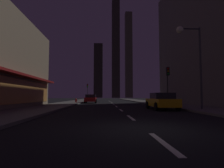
% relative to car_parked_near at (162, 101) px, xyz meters
% --- Properties ---
extents(ground_plane, '(78.00, 136.00, 0.10)m').
position_rel_car_parked_near_xyz_m(ground_plane, '(-3.60, 23.11, -0.79)').
color(ground_plane, black).
extents(sidewalk_right, '(4.00, 76.00, 0.15)m').
position_rel_car_parked_near_xyz_m(sidewalk_right, '(3.40, 23.11, -0.67)').
color(sidewalk_right, '#605E59').
rests_on(sidewalk_right, ground).
extents(sidewalk_left, '(4.00, 76.00, 0.15)m').
position_rel_car_parked_near_xyz_m(sidewalk_left, '(-10.60, 23.11, -0.67)').
color(sidewalk_left, '#605E59').
rests_on(sidewalk_left, ground).
extents(lane_marking_center, '(0.16, 43.80, 0.01)m').
position_rel_car_parked_near_xyz_m(lane_marking_center, '(-3.60, 9.91, -0.73)').
color(lane_marking_center, silver).
rests_on(lane_marking_center, ground).
extents(building_apartment_right, '(11.00, 20.00, 18.94)m').
position_rel_car_parked_near_xyz_m(building_apartment_right, '(10.90, 7.11, 8.73)').
color(building_apartment_right, slate).
rests_on(building_apartment_right, ground).
extents(skyscraper_distant_tall, '(6.93, 7.15, 42.97)m').
position_rel_car_parked_near_xyz_m(skyscraper_distant_tall, '(-8.99, 126.75, 20.74)').
color(skyscraper_distant_tall, '#2F2C23').
rests_on(skyscraper_distant_tall, ground).
extents(skyscraper_distant_mid, '(5.54, 5.58, 71.48)m').
position_rel_car_parked_near_xyz_m(skyscraper_distant_mid, '(4.00, 112.14, 35.00)').
color(skyscraper_distant_mid, '#333126').
rests_on(skyscraper_distant_mid, ground).
extents(skyscraper_distant_short, '(5.53, 6.23, 70.14)m').
position_rel_car_parked_near_xyz_m(skyscraper_distant_short, '(15.69, 127.85, 34.33)').
color(skyscraper_distant_short, '#4F4B3B').
rests_on(skyscraper_distant_short, ground).
extents(car_parked_near, '(1.98, 4.24, 1.45)m').
position_rel_car_parked_near_xyz_m(car_parked_near, '(0.00, 0.00, 0.00)').
color(car_parked_near, gold).
rests_on(car_parked_near, ground).
extents(car_parked_far, '(1.98, 4.24, 1.45)m').
position_rel_car_parked_near_xyz_m(car_parked_far, '(-7.20, 15.28, 0.00)').
color(car_parked_far, '#B21919').
rests_on(car_parked_far, ground).
extents(fire_hydrant_far_left, '(0.42, 0.30, 0.65)m').
position_rel_car_parked_near_xyz_m(fire_hydrant_far_left, '(-9.50, 14.14, -0.29)').
color(fire_hydrant_far_left, red).
rests_on(fire_hydrant_far_left, sidewalk_left).
extents(traffic_light_near_right, '(0.32, 0.48, 4.20)m').
position_rel_car_parked_near_xyz_m(traffic_light_near_right, '(1.90, 3.58, 2.45)').
color(traffic_light_near_right, '#2D2D2D').
rests_on(traffic_light_near_right, sidewalk_right).
extents(traffic_light_far_left, '(0.32, 0.48, 4.20)m').
position_rel_car_parked_near_xyz_m(traffic_light_far_left, '(-9.10, 30.64, 2.45)').
color(traffic_light_far_left, '#2D2D2D').
rests_on(traffic_light_far_left, sidewalk_left).
extents(street_lamp_right, '(1.96, 0.56, 6.58)m').
position_rel_car_parked_near_xyz_m(street_lamp_right, '(1.78, -1.73, 4.33)').
color(street_lamp_right, '#38383D').
rests_on(street_lamp_right, sidewalk_right).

